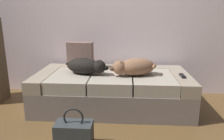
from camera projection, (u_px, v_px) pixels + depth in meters
name	position (u px, v px, depth m)	size (l,w,h in m)	color
couch	(112.00, 90.00, 2.72)	(1.86, 0.92, 0.44)	gray
dog_dark	(86.00, 66.00, 2.60)	(0.56, 0.34, 0.19)	black
dog_tan	(134.00, 67.00, 2.54)	(0.58, 0.38, 0.20)	#885E43
tv_remote	(182.00, 76.00, 2.50)	(0.04, 0.15, 0.02)	black
throw_pillow	(80.00, 55.00, 2.90)	(0.34, 0.12, 0.34)	#7A5C53
handbag	(74.00, 135.00, 1.88)	(0.32, 0.18, 0.38)	#32383A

